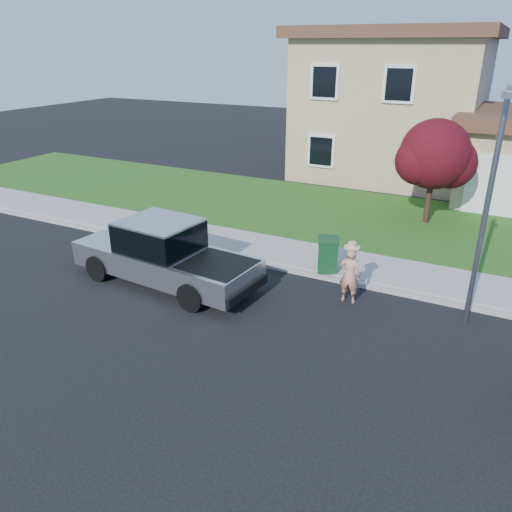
# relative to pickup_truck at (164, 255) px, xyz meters

# --- Properties ---
(ground) EXTENTS (80.00, 80.00, 0.00)m
(ground) POSITION_rel_pickup_truck_xyz_m (2.37, -0.69, -0.84)
(ground) COLOR black
(ground) RESTS_ON ground
(curb) EXTENTS (40.00, 0.20, 0.12)m
(curb) POSITION_rel_pickup_truck_xyz_m (3.37, 2.21, -0.78)
(curb) COLOR gray
(curb) RESTS_ON ground
(sidewalk) EXTENTS (40.00, 2.00, 0.15)m
(sidewalk) POSITION_rel_pickup_truck_xyz_m (3.37, 3.31, -0.76)
(sidewalk) COLOR gray
(sidewalk) RESTS_ON ground
(lawn) EXTENTS (40.00, 7.00, 0.10)m
(lawn) POSITION_rel_pickup_truck_xyz_m (3.37, 7.81, -0.79)
(lawn) COLOR #1B4313
(lawn) RESTS_ON ground
(house) EXTENTS (14.00, 11.30, 6.85)m
(house) POSITION_rel_pickup_truck_xyz_m (3.68, 15.69, 2.33)
(house) COLOR tan
(house) RESTS_ON ground
(pickup_truck) EXTENTS (5.59, 2.33, 1.79)m
(pickup_truck) POSITION_rel_pickup_truck_xyz_m (0.00, 0.00, 0.00)
(pickup_truck) COLOR black
(pickup_truck) RESTS_ON ground
(woman) EXTENTS (0.55, 0.40, 1.64)m
(woman) POSITION_rel_pickup_truck_xyz_m (4.85, 1.22, -0.06)
(woman) COLOR tan
(woman) RESTS_ON ground
(ornamental_tree) EXTENTS (2.70, 2.44, 3.71)m
(ornamental_tree) POSITION_rel_pickup_truck_xyz_m (5.62, 8.27, 1.64)
(ornamental_tree) COLOR black
(ornamental_tree) RESTS_ON lawn
(trash_bin) EXTENTS (0.78, 0.84, 0.96)m
(trash_bin) POSITION_rel_pickup_truck_xyz_m (3.81, 2.53, -0.20)
(trash_bin) COLOR #103B1C
(trash_bin) RESTS_ON sidewalk
(street_lamp) EXTENTS (0.28, 0.70, 5.38)m
(street_lamp) POSITION_rel_pickup_truck_xyz_m (7.67, 1.43, 2.23)
(street_lamp) COLOR slate
(street_lamp) RESTS_ON ground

